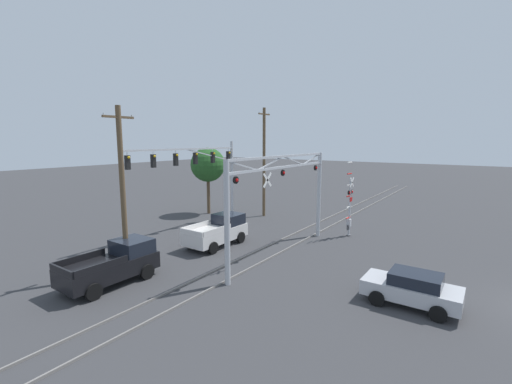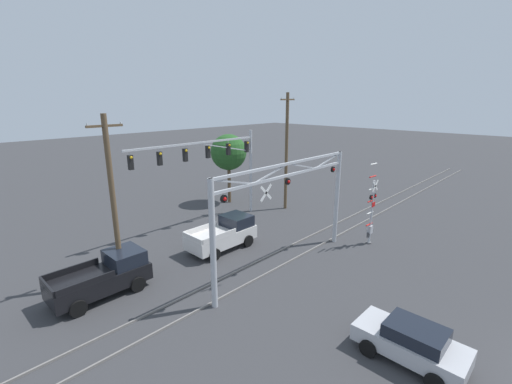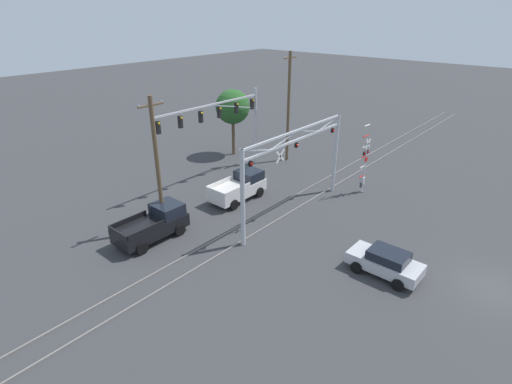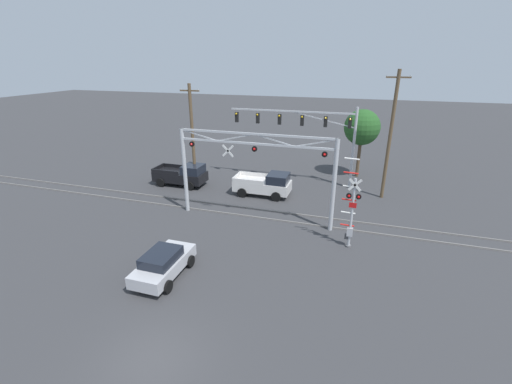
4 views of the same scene
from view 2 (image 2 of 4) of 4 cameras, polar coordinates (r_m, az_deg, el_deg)
The scene contains 11 objects.
rail_track_near at distance 21.29m, azimuth 4.35°, elevation -12.10°, with size 80.00×0.08×0.10m, color gray.
rail_track_far at distance 22.12m, azimuth 1.43°, elevation -10.95°, with size 80.00×0.08×0.10m, color gray.
crossing_gantry at distance 19.57m, azimuth 5.21°, elevation -1.62°, with size 11.28×0.30×6.43m.
crossing_signal_mast at distance 24.77m, azimuth 18.64°, elevation -3.38°, with size 1.20×0.35×5.77m.
traffic_signal_span at distance 27.47m, azimuth -6.14°, elevation 5.56°, with size 11.58×0.39×7.26m.
pickup_truck_lead at distance 23.42m, azimuth -5.30°, elevation -6.93°, with size 4.81×2.33×2.04m.
pickup_truck_following at distance 19.78m, azimuth -23.91°, elevation -12.63°, with size 4.81×2.33×2.04m.
sedan_waiting at distance 15.52m, azimuth 24.44°, elevation -21.78°, with size 2.08×4.08×1.54m.
utility_pole_left at distance 19.21m, azimuth -22.71°, elevation -1.35°, with size 1.80×0.28×9.14m.
utility_pole_right at distance 30.77m, azimuth 5.09°, elevation 6.81°, with size 1.80×0.28×10.38m.
background_tree_beyond_span at distance 32.77m, azimuth -4.59°, elevation 6.58°, with size 3.41×3.41×6.65m.
Camera 2 is at (-14.73, 1.73, 9.80)m, focal length 24.00 mm.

